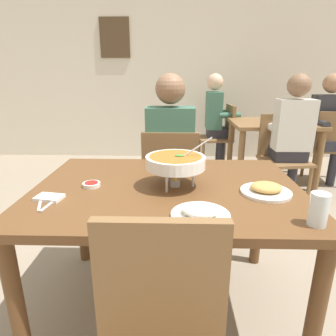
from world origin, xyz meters
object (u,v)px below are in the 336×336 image
rice_plate (200,212)px  curry_bowl (176,162)px  patron_bg_left (216,116)px  patron_bg_middle (328,123)px  appetizer_plate (266,190)px  dining_table_main (167,203)px  chair_bg_middle (331,144)px  chair_bg_left (222,133)px  diner_main (170,149)px  chair_bg_right (281,152)px  drink_glass (318,211)px  dining_table_far (273,133)px  chair_diner_main (170,178)px  sauce_dish (91,184)px  patron_bg_right (291,132)px

rice_plate → curry_bowl: bearing=107.0°
patron_bg_left → patron_bg_middle: (1.24, -0.64, 0.00)m
appetizer_plate → rice_plate: bearing=-142.9°
dining_table_main → chair_bg_middle: 2.78m
curry_bowl → patron_bg_middle: size_ratio=0.25×
appetizer_plate → chair_bg_left: chair_bg_left is taller
dining_table_main → diner_main: 0.82m
chair_bg_right → patron_bg_middle: (0.68, 0.45, 0.24)m
dining_table_main → patron_bg_middle: bearing=48.7°
dining_table_main → chair_bg_right: bearing=54.7°
dining_table_main → patron_bg_middle: 2.79m
dining_table_main → chair_bg_middle: bearing=47.3°
chair_bg_left → patron_bg_left: size_ratio=0.69×
rice_plate → drink_glass: drink_glass is taller
chair_bg_middle → patron_bg_middle: size_ratio=0.69×
dining_table_main → appetizer_plate: size_ratio=5.66×
appetizer_plate → dining_table_far: bearing=71.6°
curry_bowl → dining_table_far: size_ratio=0.33×
chair_diner_main → drink_glass: bearing=-63.6°
curry_bowl → sauce_dish: curry_bowl is taller
curry_bowl → patron_bg_right: bearing=53.1°
chair_bg_left → patron_bg_middle: size_ratio=0.69×
chair_bg_right → patron_bg_middle: size_ratio=0.69×
chair_diner_main → diner_main: 0.24m
dining_table_far → chair_bg_left: bearing=136.5°
rice_plate → diner_main: bearing=97.1°
appetizer_plate → chair_diner_main: bearing=118.9°
chair_diner_main → appetizer_plate: chair_diner_main is taller
patron_bg_middle → patron_bg_right: (-0.63, -0.54, 0.00)m
diner_main → appetizer_plate: size_ratio=5.46×
dining_table_main → appetizer_plate: (0.48, -0.08, 0.12)m
dining_table_far → patron_bg_right: size_ratio=0.76×
appetizer_plate → drink_glass: size_ratio=1.85×
chair_bg_right → patron_bg_right: (0.04, -0.09, 0.24)m
dining_table_main → sauce_dish: (-0.39, -0.01, 0.11)m
chair_diner_main → patron_bg_middle: (1.84, 1.31, 0.24)m
rice_plate → patron_bg_right: size_ratio=0.18×
chair_bg_left → patron_bg_left: patron_bg_left is taller
curry_bowl → chair_bg_left: curry_bowl is taller
drink_glass → chair_bg_right: (0.58, 2.04, -0.30)m
rice_plate → patron_bg_left: size_ratio=0.18×
appetizer_plate → chair_bg_left: 2.77m
appetizer_plate → patron_bg_middle: 2.57m
appetizer_plate → chair_bg_middle: (1.40, 2.12, -0.26)m
rice_plate → sauce_dish: bearing=148.8°
chair_diner_main → patron_bg_right: size_ratio=0.69×
rice_plate → chair_bg_left: chair_bg_left is taller
chair_bg_middle → patron_bg_right: size_ratio=0.69×
drink_glass → rice_plate: bearing=173.1°
curry_bowl → rice_plate: curry_bowl is taller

